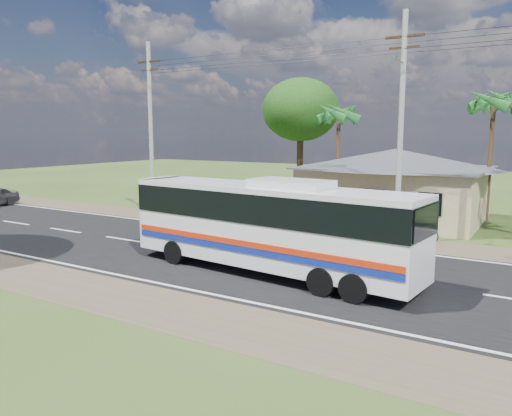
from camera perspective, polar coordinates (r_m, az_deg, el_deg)
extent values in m
plane|color=#2E4217|center=(20.80, 2.70, -6.37)|extent=(120.00, 120.00, 0.00)
cube|color=black|center=(20.80, 2.70, -6.35)|extent=(120.00, 10.00, 0.02)
cube|color=brown|center=(26.54, 9.44, -3.18)|extent=(120.00, 3.00, 0.01)
cube|color=brown|center=(15.67, -9.01, -11.55)|extent=(120.00, 3.00, 0.01)
cube|color=silver|center=(24.91, 7.89, -3.87)|extent=(120.00, 0.15, 0.01)
cube|color=silver|center=(16.99, -5.03, -9.78)|extent=(120.00, 0.15, 0.01)
cube|color=silver|center=(20.80, 2.70, -6.31)|extent=(120.00, 0.15, 0.01)
cube|color=tan|center=(32.07, 15.52, 1.53)|extent=(10.00, 8.00, 3.20)
cube|color=#4C4F54|center=(31.91, 15.64, 4.47)|extent=(10.60, 8.60, 0.10)
pyramid|color=#4C4F54|center=(31.86, 15.73, 6.54)|extent=(12.40, 10.00, 1.20)
cube|color=black|center=(29.29, 7.71, 1.32)|extent=(1.20, 0.08, 1.20)
cube|color=black|center=(28.23, 13.29, 0.90)|extent=(1.20, 0.08, 1.20)
cube|color=black|center=(27.47, 19.25, 0.44)|extent=(1.20, 0.08, 1.20)
cylinder|color=#9E9E99|center=(33.08, -11.93, 8.64)|extent=(0.26, 0.26, 11.00)
cube|color=#332212|center=(33.37, -12.17, 16.04)|extent=(1.80, 0.12, 0.12)
cube|color=#332212|center=(33.31, -12.14, 15.19)|extent=(1.40, 0.10, 0.10)
cylinder|color=#9E9E99|center=(25.04, 16.21, 8.56)|extent=(0.26, 0.26, 11.00)
cube|color=#332212|center=(25.43, 16.63, 18.28)|extent=(1.80, 0.12, 0.12)
cube|color=#332212|center=(25.35, 16.58, 17.17)|extent=(1.40, 0.10, 0.10)
cylinder|color=gray|center=(24.30, 15.88, 15.92)|extent=(0.08, 2.00, 0.08)
cube|color=gray|center=(23.34, 15.19, 16.26)|extent=(0.50, 0.18, 0.12)
cylinder|color=black|center=(28.54, 0.16, 17.12)|extent=(16.00, 0.02, 0.02)
cylinder|color=#47301E|center=(33.39, 25.17, 5.01)|extent=(0.28, 0.28, 7.50)
cylinder|color=#47301E|center=(36.35, 9.33, 5.54)|extent=(0.28, 0.28, 7.00)
cylinder|color=#47301E|center=(39.84, 5.04, 5.12)|extent=(0.50, 0.50, 5.95)
ellipsoid|color=#13370F|center=(39.80, 5.12, 11.13)|extent=(6.00, 6.00, 4.92)
cube|color=silver|center=(18.94, 1.46, -1.91)|extent=(11.98, 3.56, 2.95)
cube|color=black|center=(18.82, 1.46, 0.30)|extent=(12.04, 3.63, 1.08)
cube|color=black|center=(22.75, -10.77, 0.72)|extent=(0.33, 2.26, 1.77)
cube|color=#B2250A|center=(18.06, -0.85, -4.18)|extent=(11.56, 1.14, 0.22)
cube|color=navy|center=(18.12, -0.84, -4.94)|extent=(11.56, 1.14, 0.22)
cube|color=silver|center=(18.16, 4.01, 2.79)|extent=(3.09, 1.85, 0.30)
cylinder|color=black|center=(20.92, -9.25, -5.01)|extent=(1.01, 0.44, 0.98)
cylinder|color=black|center=(22.50, -5.10, -3.96)|extent=(1.01, 0.44, 0.98)
cylinder|color=black|center=(16.82, 7.49, -8.35)|extent=(1.01, 0.44, 0.98)
cylinder|color=black|center=(18.75, 10.90, -6.65)|extent=(1.01, 0.44, 0.98)
cylinder|color=black|center=(16.30, 11.16, -8.99)|extent=(1.01, 0.44, 0.98)
cylinder|color=black|center=(18.29, 14.25, -7.15)|extent=(1.01, 0.44, 0.98)
imported|color=black|center=(25.81, 18.02, -2.67)|extent=(2.08, 1.27, 1.03)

